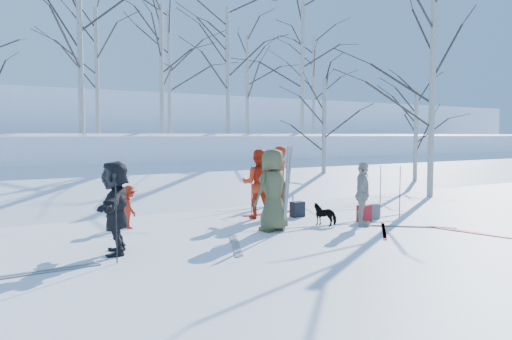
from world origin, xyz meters
TOP-DOWN VIEW (x-y plane):
  - ground at (0.00, 0.00)m, footprint 120.00×120.00m
  - snow_ramp at (0.00, 7.00)m, footprint 70.00×9.49m
  - snow_plateau at (0.00, 17.00)m, footprint 70.00×18.00m
  - far_hill at (0.00, 38.00)m, footprint 90.00×30.00m
  - skier_olive_center at (-0.21, 0.47)m, footprint 0.97×0.71m
  - skier_red_north at (1.06, 2.08)m, footprint 0.78×0.62m
  - skier_redor_behind at (0.46, 2.11)m, footprint 1.10×1.07m
  - skier_red_seated at (-2.82, 2.48)m, footprint 0.39×0.66m
  - skier_cream_east at (1.94, -0.15)m, footprint 0.92×0.86m
  - skier_grey_west at (-3.82, 0.22)m, footprint 1.02×1.64m
  - dog at (1.25, 0.40)m, footprint 0.54×0.67m
  - upright_ski_left at (-0.01, 0.24)m, footprint 0.11×0.17m
  - upright_ski_right at (0.07, 0.29)m, footprint 0.15×0.23m
  - ski_pair_a at (2.76, -0.89)m, footprint 2.09×2.10m
  - ski_pair_b at (3.35, -2.00)m, footprint 0.95×1.98m
  - ski_pair_c at (-1.65, -0.35)m, footprint 1.70×2.06m
  - ski_pair_d at (-5.22, -0.39)m, footprint 0.30×1.91m
  - ski_pair_e at (1.19, 2.53)m, footprint 0.29×1.91m
  - ski_pair_f at (1.87, -0.89)m, footprint 2.10×2.10m
  - ski_pole_a at (3.58, 0.18)m, footprint 0.02×0.02m
  - ski_pole_b at (-4.01, -0.46)m, footprint 0.02×0.02m
  - ski_pole_c at (3.34, 0.63)m, footprint 0.02×0.02m
  - ski_pole_d at (0.37, 2.29)m, footprint 0.02×0.02m
  - ski_pole_e at (0.89, 2.46)m, footprint 0.02×0.02m
  - ski_pole_f at (-3.74, 0.27)m, footprint 0.02×0.02m
  - backpack_red at (2.35, 0.22)m, footprint 0.32×0.22m
  - backpack_grey at (2.84, 0.40)m, footprint 0.30×0.20m
  - backpack_dark at (1.43, 1.72)m, footprint 0.34×0.24m
  - birch_plateau_b at (4.00, 16.37)m, footprint 5.16×5.16m
  - birch_plateau_c at (-2.16, 9.57)m, footprint 5.11×5.11m
  - birch_plateau_d at (13.25, 15.69)m, footprint 4.76×4.76m
  - birch_plateau_e at (-0.02, 15.51)m, footprint 4.77×4.77m
  - birch_plateau_f at (1.89, 12.19)m, footprint 4.52×4.52m
  - birch_plateau_h at (9.32, 11.74)m, footprint 5.33×5.33m
  - birch_plateau_j at (6.83, 13.07)m, footprint 4.05×4.05m
  - birch_plateau_k at (4.55, 11.02)m, footprint 4.53×4.53m
  - birch_edge_b at (7.91, 2.66)m, footprint 5.43×5.43m
  - birch_edge_c at (9.96, 5.02)m, footprint 3.42×3.42m
  - birch_edge_e at (6.20, 6.32)m, footprint 3.62×3.62m

SIDE VIEW (x-z plane):
  - ground at x=0.00m, z-range 0.00..0.00m
  - ski_pair_a at x=2.76m, z-range 0.00..0.02m
  - ski_pair_b at x=3.35m, z-range 0.00..0.02m
  - ski_pair_c at x=-1.65m, z-range 0.00..0.02m
  - ski_pair_d at x=-5.22m, z-range 0.00..0.02m
  - ski_pair_e at x=1.19m, z-range 0.00..0.02m
  - ski_pair_f at x=1.87m, z-range 0.00..0.02m
  - snow_ramp at x=0.00m, z-range -1.91..2.21m
  - backpack_grey at x=2.84m, z-range 0.00..0.38m
  - backpack_dark at x=1.43m, z-range 0.00..0.40m
  - backpack_red at x=2.35m, z-range 0.00..0.42m
  - dog at x=1.25m, z-range 0.00..0.52m
  - skier_red_seated at x=-2.82m, z-range 0.00..0.99m
  - ski_pole_a at x=3.58m, z-range 0.00..1.34m
  - ski_pole_b at x=-4.01m, z-range 0.00..1.34m
  - ski_pole_c at x=3.34m, z-range 0.00..1.34m
  - ski_pole_d at x=0.37m, z-range 0.00..1.34m
  - ski_pole_e at x=0.89m, z-range 0.00..1.34m
  - ski_pole_f at x=-3.74m, z-range 0.00..1.34m
  - skier_cream_east at x=1.94m, z-range 0.00..1.52m
  - skier_grey_west at x=-3.82m, z-range 0.00..1.69m
  - skier_redor_behind at x=0.46m, z-range 0.00..1.78m
  - skier_olive_center at x=-0.21m, z-range 0.00..1.85m
  - skier_red_north at x=1.06m, z-range 0.00..1.86m
  - upright_ski_left at x=-0.01m, z-range 0.00..1.90m
  - upright_ski_right at x=0.07m, z-range 0.00..1.90m
  - snow_plateau at x=0.00m, z-range -0.10..2.10m
  - far_hill at x=0.00m, z-range -1.00..5.00m
  - birch_edge_c at x=9.96m, z-range 0.00..4.02m
  - birch_edge_e at x=6.20m, z-range 0.00..4.31m
  - birch_edge_b at x=7.91m, z-range 0.00..6.90m
  - birch_plateau_j at x=6.83m, z-range 2.20..7.13m
  - birch_plateau_f at x=1.89m, z-range 2.20..7.80m
  - birch_plateau_k at x=4.55m, z-range 2.20..7.82m
  - birch_plateau_d at x=13.25m, z-range 2.20..8.15m
  - birch_plateau_e at x=-0.02m, z-range 2.20..8.15m
  - birch_plateau_c at x=-2.16m, z-range 2.20..8.65m
  - birch_plateau_b at x=4.00m, z-range 2.20..8.71m
  - birch_plateau_h at x=9.32m, z-range 2.20..8.96m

